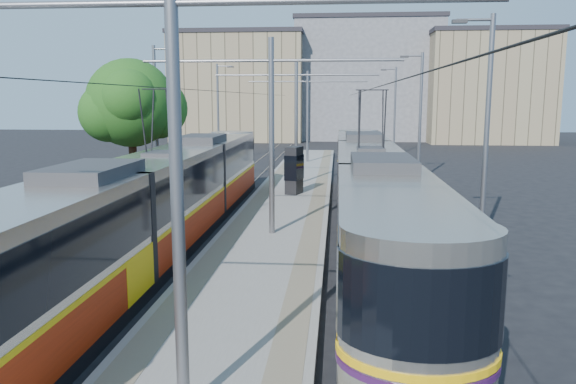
# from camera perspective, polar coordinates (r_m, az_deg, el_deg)

# --- Properties ---
(ground) EXTENTS (160.00, 160.00, 0.00)m
(ground) POSITION_cam_1_polar(r_m,az_deg,el_deg) (13.29, -5.74, -13.54)
(ground) COLOR black
(ground) RESTS_ON ground
(platform) EXTENTS (4.00, 50.00, 0.30)m
(platform) POSITION_cam_1_polar(r_m,az_deg,el_deg) (29.53, 0.39, -0.36)
(platform) COLOR gray
(platform) RESTS_ON ground
(tactile_strip_left) EXTENTS (0.70, 50.00, 0.01)m
(tactile_strip_left) POSITION_cam_1_polar(r_m,az_deg,el_deg) (29.66, -2.40, -0.02)
(tactile_strip_left) COLOR gray
(tactile_strip_left) RESTS_ON platform
(tactile_strip_right) EXTENTS (0.70, 50.00, 0.01)m
(tactile_strip_right) POSITION_cam_1_polar(r_m,az_deg,el_deg) (29.43, 3.21, -0.10)
(tactile_strip_right) COLOR gray
(tactile_strip_right) RESTS_ON platform
(rails) EXTENTS (8.71, 70.00, 0.03)m
(rails) POSITION_cam_1_polar(r_m,az_deg,el_deg) (29.56, 0.39, -0.61)
(rails) COLOR gray
(rails) RESTS_ON ground
(tram_left) EXTENTS (2.43, 27.94, 5.50)m
(tram_left) POSITION_cam_1_polar(r_m,az_deg,el_deg) (19.84, -12.52, -0.85)
(tram_left) COLOR black
(tram_left) RESTS_ON ground
(tram_right) EXTENTS (2.43, 27.85, 5.50)m
(tram_right) POSITION_cam_1_polar(r_m,az_deg,el_deg) (21.36, 8.32, 0.41)
(tram_right) COLOR black
(tram_right) RESTS_ON ground
(catenary) EXTENTS (9.20, 70.00, 7.00)m
(catenary) POSITION_cam_1_polar(r_m,az_deg,el_deg) (26.27, -0.11, 8.02)
(catenary) COLOR slate
(catenary) RESTS_ON platform
(street_lamps) EXTENTS (15.18, 38.22, 8.00)m
(street_lamps) POSITION_cam_1_polar(r_m,az_deg,el_deg) (33.11, 0.97, 7.72)
(street_lamps) COLOR slate
(street_lamps) RESTS_ON ground
(shelter) EXTENTS (0.97, 1.26, 2.45)m
(shelter) POSITION_cam_1_polar(r_m,az_deg,el_deg) (29.05, 0.63, 2.34)
(shelter) COLOR black
(shelter) RESTS_ON platform
(tree) EXTENTS (4.97, 4.59, 7.22)m
(tree) POSITION_cam_1_polar(r_m,az_deg,el_deg) (30.21, -15.04, 8.56)
(tree) COLOR #382314
(tree) RESTS_ON ground
(building_left) EXTENTS (16.32, 12.24, 13.31)m
(building_left) POSITION_cam_1_polar(r_m,az_deg,el_deg) (73.07, -4.78, 10.58)
(building_left) COLOR gray
(building_left) RESTS_ON ground
(building_centre) EXTENTS (18.36, 14.28, 15.21)m
(building_centre) POSITION_cam_1_polar(r_m,az_deg,el_deg) (76.13, 7.93, 11.19)
(building_centre) COLOR gray
(building_centre) RESTS_ON ground
(building_right) EXTENTS (14.28, 10.20, 13.12)m
(building_right) POSITION_cam_1_polar(r_m,az_deg,el_deg) (72.21, 19.49, 10.02)
(building_right) COLOR gray
(building_right) RESTS_ON ground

